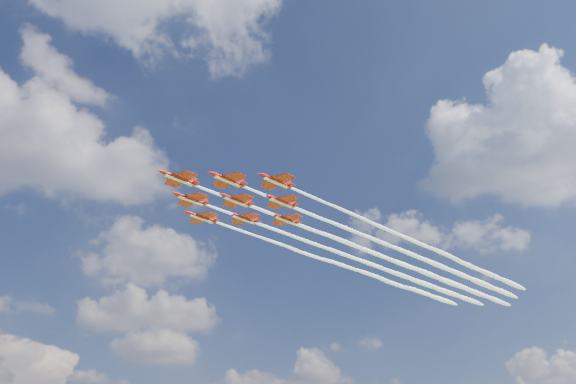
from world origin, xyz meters
The scene contains 9 objects.
jet_lead centered at (36.26, 10.57, 73.20)m, with size 122.54×51.03×2.81m.
jet_row2_port centered at (47.37, 6.67, 73.20)m, with size 122.54×51.03×2.81m.
jet_row2_starb centered at (41.80, 20.95, 73.20)m, with size 122.54×51.03×2.81m.
jet_row3_port centered at (58.48, 2.77, 73.20)m, with size 122.54×51.03×2.81m.
jet_row3_centre centered at (52.91, 17.05, 73.20)m, with size 122.54×51.03×2.81m.
jet_row3_starb centered at (47.34, 31.34, 73.20)m, with size 122.54×51.03×2.81m.
jet_row4_port centered at (64.02, 13.16, 73.20)m, with size 122.54×51.03×2.81m.
jet_row4_starb centered at (58.45, 27.44, 73.20)m, with size 122.54×51.03×2.81m.
jet_tail centered at (69.56, 23.54, 73.20)m, with size 122.54×51.03×2.81m.
Camera 1 is at (-42.91, -133.06, 9.92)m, focal length 35.00 mm.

